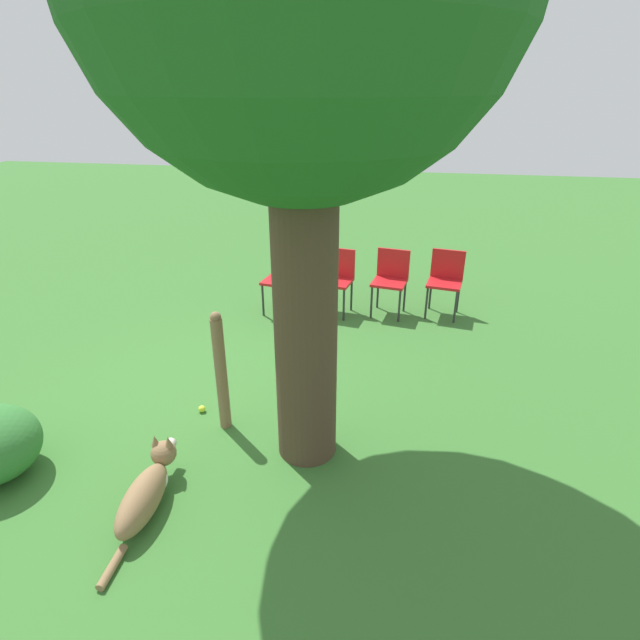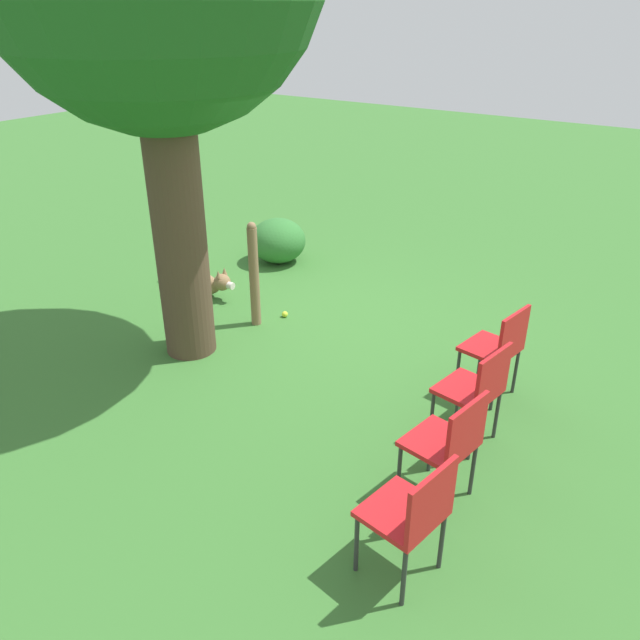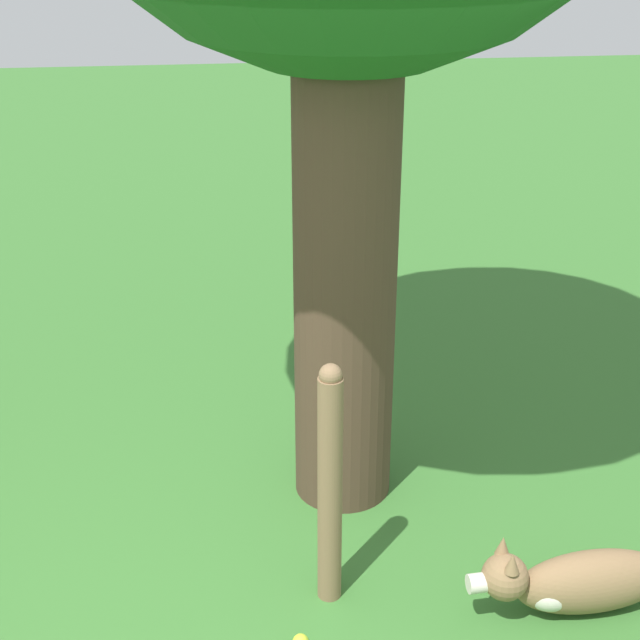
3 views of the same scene
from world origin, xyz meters
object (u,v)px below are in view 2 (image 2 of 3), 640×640
object	(u,v)px
red_chair_0	(499,345)
red_chair_3	(413,512)
fence_post	(254,274)
red_chair_1	(477,387)
red_chair_2	(449,441)
tennis_ball	(285,314)
dog	(201,282)

from	to	relation	value
red_chair_0	red_chair_3	world-z (taller)	same
fence_post	red_chair_1	xyz separation A→B (m)	(-2.75, 0.63, -0.06)
fence_post	red_chair_2	bearing A→B (deg)	154.45
fence_post	red_chair_0	size ratio (longest dim) A/B	1.32
red_chair_3	fence_post	bearing A→B (deg)	-25.76
red_chair_0	red_chair_3	bearing A→B (deg)	107.10
red_chair_0	red_chair_2	bearing A→B (deg)	107.10
red_chair_2	red_chair_3	xyz separation A→B (m)	(-0.10, 0.73, 0.00)
red_chair_1	red_chair_2	size ratio (longest dim) A/B	1.00
red_chair_1	red_chair_3	size ratio (longest dim) A/B	1.00
tennis_ball	red_chair_2	bearing A→B (deg)	148.21
red_chair_0	tennis_ball	world-z (taller)	red_chair_0
red_chair_0	red_chair_2	size ratio (longest dim) A/B	1.00
red_chair_1	red_chair_3	distance (m)	1.47
red_chair_0	red_chair_3	size ratio (longest dim) A/B	1.00
dog	red_chair_0	size ratio (longest dim) A/B	1.37
fence_post	tennis_ball	distance (m)	0.65
fence_post	red_chair_3	size ratio (longest dim) A/B	1.32
red_chair_2	tennis_ball	distance (m)	3.19
dog	fence_post	xyz separation A→B (m)	(-1.04, 0.23, 0.43)
red_chair_1	tennis_ball	size ratio (longest dim) A/B	12.92
dog	tennis_ball	bearing A→B (deg)	0.82
red_chair_0	red_chair_1	size ratio (longest dim) A/B	1.00
fence_post	dog	bearing A→B (deg)	-12.50
dog	red_chair_0	world-z (taller)	red_chair_0
red_chair_0	red_chair_2	xyz separation A→B (m)	(-0.19, 1.46, 0.00)
tennis_ball	dog	bearing A→B (deg)	3.37
dog	tennis_ball	size ratio (longest dim) A/B	17.67
dog	red_chair_1	bearing A→B (deg)	-15.35
tennis_ball	red_chair_1	bearing A→B (deg)	160.17
fence_post	red_chair_0	bearing A→B (deg)	-177.88
red_chair_3	tennis_ball	size ratio (longest dim) A/B	12.92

